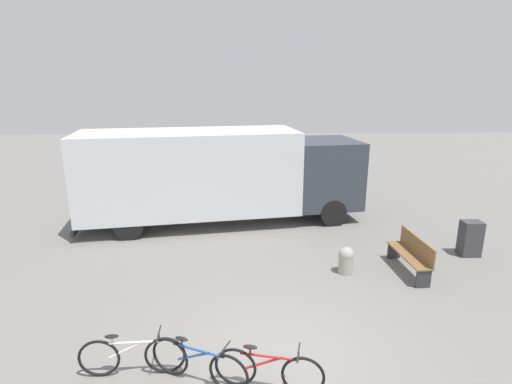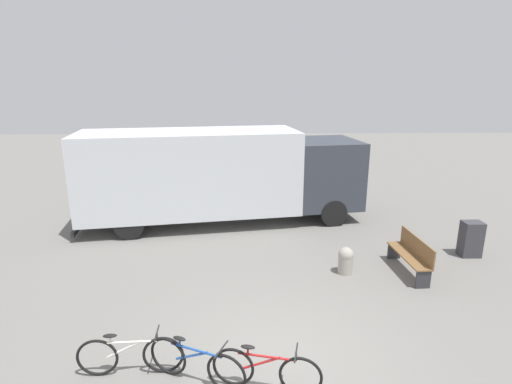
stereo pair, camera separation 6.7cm
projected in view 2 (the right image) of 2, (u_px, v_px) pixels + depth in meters
ground_plane at (274, 360)px, 6.71m from camera, size 60.00×60.00×0.00m
delivery_truck at (219, 172)px, 12.92m from camera, size 9.29×3.73×3.02m
park_bench at (412, 254)px, 9.67m from camera, size 0.49×1.69×0.91m
bicycle_near at (130, 355)px, 6.30m from camera, size 1.68×0.44×0.74m
bicycle_middle at (196, 363)px, 6.12m from camera, size 1.55×0.74×0.74m
bicycle_far at (266, 370)px, 5.97m from camera, size 1.65×0.52×0.74m
bollard_near_bench at (346, 260)px, 9.66m from camera, size 0.37×0.37×0.67m
utility_box at (471, 239)px, 10.60m from camera, size 0.51×0.39×0.96m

